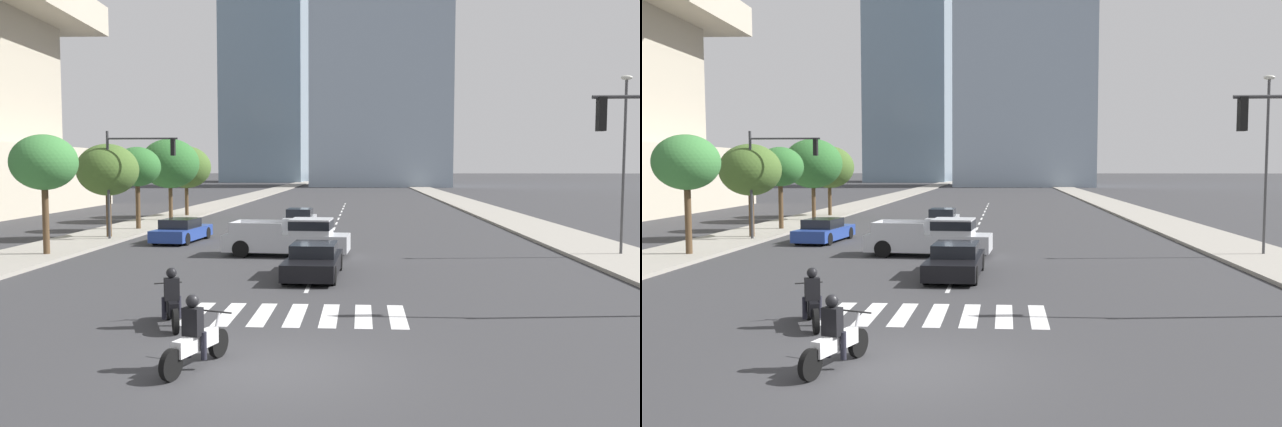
{
  "view_description": "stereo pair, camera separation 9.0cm",
  "coord_description": "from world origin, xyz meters",
  "views": [
    {
      "loc": [
        1.73,
        -12.25,
        3.95
      ],
      "look_at": [
        0.0,
        14.53,
        2.0
      ],
      "focal_mm": 35.95,
      "sensor_mm": 36.0,
      "label": 1
    },
    {
      "loc": [
        1.82,
        -12.25,
        3.95
      ],
      "look_at": [
        0.0,
        14.53,
        2.0
      ],
      "focal_mm": 35.95,
      "sensor_mm": 36.0,
      "label": 2
    }
  ],
  "objects": [
    {
      "name": "sidewalk_west",
      "position": [
        -12.85,
        30.0,
        0.07
      ],
      "size": [
        4.0,
        260.0,
        0.15
      ],
      "primitive_type": "cube",
      "color": "gray",
      "rests_on": "ground"
    },
    {
      "name": "sidewalk_east",
      "position": [
        12.85,
        30.0,
        0.07
      ],
      "size": [
        4.0,
        260.0,
        0.15
      ],
      "primitive_type": "cube",
      "color": "gray",
      "rests_on": "ground"
    },
    {
      "name": "street_tree_fifth",
      "position": [
        -12.05,
        37.49,
        3.94
      ],
      "size": [
        3.88,
        3.88,
        5.45
      ],
      "color": "#4C3823",
      "rests_on": "sidewalk_west"
    },
    {
      "name": "street_tree_second",
      "position": [
        -12.05,
        21.81,
        3.79
      ],
      "size": [
        3.32,
        3.32,
        5.06
      ],
      "color": "#4C3823",
      "rests_on": "sidewalk_west"
    },
    {
      "name": "sedan_silver_2",
      "position": [
        -2.17,
        28.4,
        0.6
      ],
      "size": [
        1.86,
        4.41,
        1.31
      ],
      "rotation": [
        0.0,
        0.0,
        1.55
      ],
      "color": "#B7BABF",
      "rests_on": "ground"
    },
    {
      "name": "motorcycle_trailing",
      "position": [
        -1.5,
        -0.13,
        0.58
      ],
      "size": [
        1.02,
        2.13,
        1.49
      ],
      "rotation": [
        0.0,
        0.0,
        1.23
      ],
      "color": "black",
      "rests_on": "ground"
    },
    {
      "name": "crosswalk_near",
      "position": [
        0.0,
        4.53,
        0.0
      ],
      "size": [
        5.85,
        2.74,
        0.01
      ],
      "color": "silver",
      "rests_on": "ground"
    },
    {
      "name": "pickup_truck",
      "position": [
        -1.3,
        15.95,
        0.81
      ],
      "size": [
        5.65,
        2.3,
        1.67
      ],
      "rotation": [
        0.0,
        0.0,
        -0.07
      ],
      "color": "#B7BABF",
      "rests_on": "ground"
    },
    {
      "name": "street_tree_fourth",
      "position": [
        -12.05,
        33.22,
        4.2
      ],
      "size": [
        4.19,
        4.19,
        5.84
      ],
      "color": "#4C3823",
      "rests_on": "sidewalk_west"
    },
    {
      "name": "street_tree_nearest",
      "position": [
        -12.05,
        14.81,
        4.13
      ],
      "size": [
        2.85,
        2.85,
        5.22
      ],
      "color": "#4C3823",
      "rests_on": "sidewalk_west"
    },
    {
      "name": "street_tree_third",
      "position": [
        -12.05,
        26.43,
        3.95
      ],
      "size": [
        2.86,
        2.86,
        5.04
      ],
      "color": "#4C3823",
      "rests_on": "sidewalk_west"
    },
    {
      "name": "motorcycle_third",
      "position": [
        -2.95,
        3.11,
        0.58
      ],
      "size": [
        1.09,
        2.0,
        1.49
      ],
      "rotation": [
        0.0,
        0.0,
        1.98
      ],
      "color": "black",
      "rests_on": "ground"
    },
    {
      "name": "street_lamp_east",
      "position": [
        13.15,
        16.5,
        4.63
      ],
      "size": [
        0.5,
        0.24,
        7.76
      ],
      "color": "#3F3F42",
      "rests_on": "sidewalk_east"
    },
    {
      "name": "ground_plane",
      "position": [
        0.0,
        0.0,
        0.0
      ],
      "size": [
        800.0,
        800.0,
        0.0
      ],
      "primitive_type": "plane",
      "color": "#333335"
    },
    {
      "name": "traffic_signal_far",
      "position": [
        -10.26,
        20.86,
        4.03
      ],
      "size": [
        4.07,
        0.28,
        5.7
      ],
      "color": "#333335",
      "rests_on": "sidewalk_west"
    },
    {
      "name": "sedan_blue_0",
      "position": [
        -7.75,
        20.91,
        0.58
      ],
      "size": [
        2.27,
        4.73,
        1.24
      ],
      "rotation": [
        0.0,
        0.0,
        1.47
      ],
      "color": "navy",
      "rests_on": "ground"
    },
    {
      "name": "lane_divider_center",
      "position": [
        0.0,
        32.53,
        0.0
      ],
      "size": [
        0.14,
        50.0,
        0.01
      ],
      "color": "silver",
      "rests_on": "ground"
    },
    {
      "name": "sedan_black_1",
      "position": [
        0.03,
        10.56,
        0.56
      ],
      "size": [
        1.98,
        4.61,
        1.2
      ],
      "rotation": [
        0.0,
        0.0,
        -1.61
      ],
      "color": "black",
      "rests_on": "ground"
    }
  ]
}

